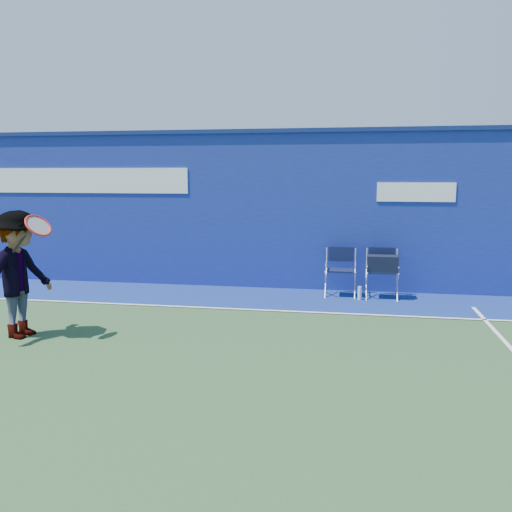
% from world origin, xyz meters
% --- Properties ---
extents(ground, '(80.00, 80.00, 0.00)m').
position_xyz_m(ground, '(0.00, 0.00, 0.00)').
color(ground, '#2D4D29').
rests_on(ground, ground).
extents(stadium_wall, '(24.00, 0.50, 3.08)m').
position_xyz_m(stadium_wall, '(-0.00, 5.20, 1.55)').
color(stadium_wall, navy).
rests_on(stadium_wall, ground).
extents(out_of_bounds_strip, '(24.00, 1.80, 0.01)m').
position_xyz_m(out_of_bounds_strip, '(0.00, 4.10, 0.00)').
color(out_of_bounds_strip, navy).
rests_on(out_of_bounds_strip, ground).
extents(court_lines, '(24.00, 12.00, 0.01)m').
position_xyz_m(court_lines, '(0.00, 0.60, 0.01)').
color(court_lines, white).
rests_on(court_lines, out_of_bounds_strip).
extents(directors_chair_left, '(0.53, 0.48, 0.89)m').
position_xyz_m(directors_chair_left, '(2.27, 4.53, 0.28)').
color(directors_chair_left, silver).
rests_on(directors_chair_left, ground).
extents(directors_chair_right, '(0.54, 0.48, 0.90)m').
position_xyz_m(directors_chair_right, '(3.01, 4.48, 0.38)').
color(directors_chair_right, silver).
rests_on(directors_chair_right, ground).
extents(water_bottle, '(0.07, 0.07, 0.25)m').
position_xyz_m(water_bottle, '(2.62, 4.26, 0.12)').
color(water_bottle, silver).
rests_on(water_bottle, ground).
extents(tennis_player, '(0.99, 1.20, 1.74)m').
position_xyz_m(tennis_player, '(-2.00, 1.22, 0.87)').
color(tennis_player, '#EA4738').
rests_on(tennis_player, ground).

